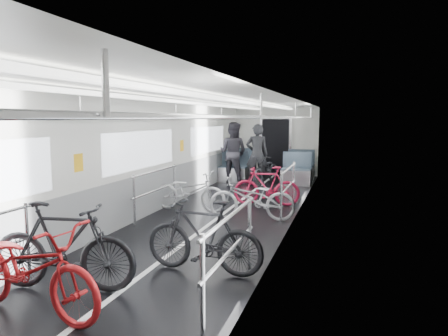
% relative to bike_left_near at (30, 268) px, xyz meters
% --- Properties ---
extents(car_shell, '(3.02, 14.01, 2.41)m').
position_rel_bike_left_near_xyz_m(car_shell, '(0.58, 5.78, 0.63)').
color(car_shell, black).
rests_on(car_shell, ground).
extents(bike_left_near, '(1.98, 0.92, 1.00)m').
position_rel_bike_left_near_xyz_m(bike_left_near, '(0.00, 0.00, 0.00)').
color(bike_left_near, red).
rests_on(bike_left_near, floor).
extents(bike_left_mid, '(1.84, 0.82, 1.07)m').
position_rel_bike_left_near_xyz_m(bike_left_mid, '(-0.08, 0.60, 0.03)').
color(bike_left_mid, black).
rests_on(bike_left_mid, floor).
extents(bike_left_far, '(1.69, 0.63, 0.88)m').
position_rel_bike_left_near_xyz_m(bike_left_far, '(-0.21, 4.83, -0.06)').
color(bike_left_far, '#B1B2B6').
rests_on(bike_left_far, floor).
extents(bike_right_near, '(1.66, 0.54, 0.99)m').
position_rel_bike_left_near_xyz_m(bike_right_near, '(1.31, 1.61, -0.01)').
color(bike_right_near, black).
rests_on(bike_right_near, floor).
extents(bike_right_mid, '(1.79, 0.86, 0.90)m').
position_rel_bike_left_near_xyz_m(bike_right_mid, '(1.28, 4.45, -0.05)').
color(bike_right_mid, silver).
rests_on(bike_right_mid, floor).
extents(bike_right_far, '(1.58, 0.62, 0.93)m').
position_rel_bike_left_near_xyz_m(bike_right_far, '(1.30, 5.87, -0.04)').
color(bike_right_far, '#BC173A').
rests_on(bike_right_far, floor).
extents(bike_aisle, '(0.93, 1.86, 0.94)m').
position_rel_bike_left_near_xyz_m(bike_aisle, '(0.74, 8.59, -0.03)').
color(bike_aisle, black).
rests_on(bike_aisle, floor).
extents(person_standing, '(0.77, 0.61, 1.86)m').
position_rel_bike_left_near_xyz_m(person_standing, '(0.43, 8.69, 0.43)').
color(person_standing, black).
rests_on(person_standing, floor).
extents(person_seated, '(1.04, 0.87, 1.91)m').
position_rel_bike_left_near_xyz_m(person_seated, '(-0.39, 8.88, 0.45)').
color(person_seated, '#28262D').
rests_on(person_seated, floor).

